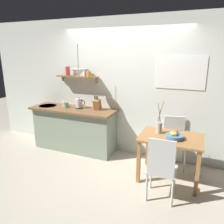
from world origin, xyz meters
TOP-DOWN VIEW (x-y plane):
  - ground_plane at (0.00, 0.00)m, footprint 14.00×14.00m
  - back_wall at (0.20, 0.65)m, footprint 6.80×0.11m
  - kitchen_counter at (-1.00, 0.32)m, footprint 1.83×0.63m
  - wall_shelf at (-0.92, 0.49)m, footprint 0.92×0.20m
  - dining_table at (1.06, -0.06)m, footprint 0.98×0.72m
  - dining_chair_near at (1.02, -0.69)m, footprint 0.42×0.39m
  - dining_chair_far at (1.06, 0.41)m, footprint 0.50×0.46m
  - fruit_bowl at (1.11, -0.13)m, footprint 0.27×0.27m
  - twig_vase at (0.84, 0.02)m, footprint 0.10×0.10m
  - electric_kettle at (-0.87, 0.35)m, footprint 0.25×0.17m
  - knife_block at (-0.48, 0.38)m, footprint 0.12×0.18m
  - coffee_mug_by_sink at (-1.26, 0.37)m, footprint 0.13×0.08m
  - coffee_mug_spare at (-1.14, 0.29)m, footprint 0.12×0.08m
  - pendant_lamp at (-0.76, 0.18)m, footprint 0.26×0.26m

SIDE VIEW (x-z plane):
  - ground_plane at x=0.00m, z-range 0.00..0.00m
  - kitchen_counter at x=-1.00m, z-range 0.01..0.93m
  - dining_chair_far at x=1.06m, z-range 0.06..0.98m
  - dining_chair_near at x=1.02m, z-range 0.05..1.02m
  - dining_table at x=1.06m, z-range 0.25..1.00m
  - fruit_bowl at x=1.11m, z-range 0.73..0.86m
  - twig_vase at x=0.84m, z-range 0.57..1.13m
  - coffee_mug_by_sink at x=-1.26m, z-range 0.92..1.03m
  - coffee_mug_spare at x=-1.14m, z-range 0.92..1.03m
  - electric_kettle at x=-0.87m, z-range 0.91..1.14m
  - knife_block at x=-0.48m, z-range 0.89..1.19m
  - back_wall at x=0.20m, z-range 0.00..2.70m
  - wall_shelf at x=-0.92m, z-range 1.45..1.78m
  - pendant_lamp at x=-0.76m, z-range 1.38..1.97m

